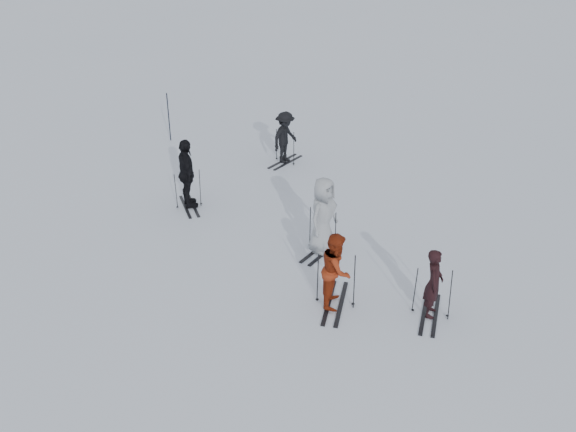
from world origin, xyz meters
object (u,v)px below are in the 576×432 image
object	(u,v)px
skier_uphill_left	(187,175)
skier_near_dark	(434,284)
skier_grey	(323,216)
piste_marker	(169,117)
skier_uphill_far	(285,138)
skier_red	(336,271)

from	to	relation	value
skier_uphill_left	skier_near_dark	bearing A→B (deg)	-150.17
skier_grey	skier_uphill_left	distance (m)	4.41
skier_near_dark	piste_marker	xyz separation A→B (m)	(-7.12, 10.50, 0.09)
skier_uphill_left	piste_marker	size ratio (longest dim) A/B	1.15
skier_near_dark	skier_uphill_left	distance (m)	7.78
skier_near_dark	skier_uphill_far	size ratio (longest dim) A/B	0.92
skier_near_dark	skier_red	size ratio (longest dim) A/B	0.91
skier_grey	skier_near_dark	bearing A→B (deg)	-106.01
skier_uphill_left	skier_uphill_far	xyz separation A→B (m)	(2.75, 3.23, -0.15)
skier_red	skier_grey	xyz separation A→B (m)	(-0.15, 2.27, 0.12)
skier_red	skier_uphill_left	distance (m)	6.09
skier_grey	piste_marker	size ratio (longest dim) A/B	1.13
skier_near_dark	skier_grey	size ratio (longest dim) A/B	0.80
skier_red	skier_grey	bearing A→B (deg)	16.35
skier_grey	skier_uphill_left	xyz separation A→B (m)	(-3.64, 2.50, 0.02)
skier_grey	skier_uphill_left	size ratio (longest dim) A/B	0.98
skier_uphill_far	piste_marker	xyz separation A→B (m)	(-4.08, 2.08, 0.02)
skier_near_dark	skier_uphill_far	distance (m)	8.95
skier_uphill_far	piste_marker	world-z (taller)	piste_marker
piste_marker	skier_red	bearing A→B (deg)	-63.07
skier_red	skier_uphill_far	bearing A→B (deg)	19.92
piste_marker	skier_near_dark	bearing A→B (deg)	-55.88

